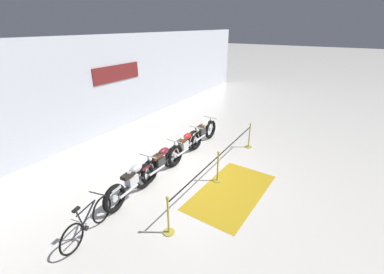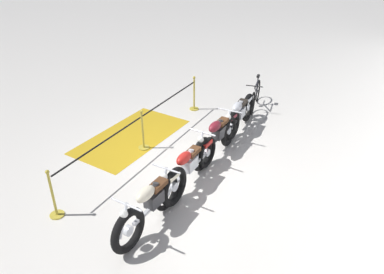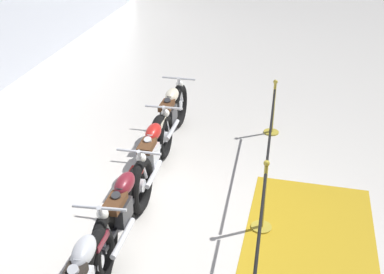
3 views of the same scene
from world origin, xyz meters
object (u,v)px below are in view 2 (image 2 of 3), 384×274
Objects in this scene: motorcycle_cream_3 at (152,204)px; stanchion_far_left at (165,109)px; motorcycle_maroon_1 at (218,136)px; bicycle at (256,96)px; motorcycle_red_2 at (188,167)px; stanchion_mid_left at (143,136)px; stanchion_mid_right at (54,201)px; motorcycle_silver_0 at (239,116)px; floor_banner at (132,136)px.

motorcycle_cream_3 is 0.40× the size of stanchion_far_left.
bicycle is (-2.96, -0.15, -0.11)m from motorcycle_maroon_1.
motorcycle_maroon_1 is at bearing -178.82° from motorcycle_cream_3.
bicycle is 0.30× the size of stanchion_far_left.
bicycle reaches higher than motorcycle_red_2.
motorcycle_maroon_1 is 1.48m from motorcycle_red_2.
stanchion_mid_right is at bearing 0.00° from stanchion_mid_left.
motorcycle_silver_0 is at bearing 160.31° from stanchion_mid_right.
motorcycle_maroon_1 is 2.97m from bicycle.
stanchion_mid_left is (0.68, -1.71, -0.12)m from motorcycle_maroon_1.
bicycle is 3.96m from stanchion_mid_left.
motorcycle_silver_0 is 1.71m from bicycle.
floor_banner is (1.62, -2.35, -0.48)m from motorcycle_silver_0.
motorcycle_cream_3 is at bearing 46.79° from floor_banner.
motorcycle_cream_3 is 3.64m from stanchion_far_left.
bicycle is (-4.44, -0.18, -0.10)m from motorcycle_red_2.
motorcycle_red_2 is 0.44× the size of stanchion_far_left.
motorcycle_cream_3 is at bearing 111.58° from stanchion_mid_right.
motorcycle_maroon_1 reaches higher than bicycle.
motorcycle_maroon_1 is 3.94m from stanchion_mid_right.
stanchion_mid_left reaches higher than motorcycle_red_2.
motorcycle_cream_3 is at bearing 2.09° from bicycle.
motorcycle_maroon_1 is at bearing -178.96° from motorcycle_red_2.
stanchion_mid_left is 0.34× the size of floor_banner.
stanchion_far_left is (0.93, -1.72, 0.18)m from motorcycle_silver_0.
stanchion_mid_left reaches higher than motorcycle_maroon_1.
motorcycle_silver_0 is 1.26m from motorcycle_maroon_1.
bicycle is at bearing 149.44° from floor_banner.
motorcycle_silver_0 reaches higher than bicycle.
motorcycle_cream_3 is at bearing 39.28° from stanchion_mid_left.
motorcycle_silver_0 is at bearing 179.68° from motorcycle_maroon_1.
stanchion_mid_left is (-0.81, -1.74, -0.12)m from motorcycle_red_2.
motorcycle_silver_0 is at bearing 127.42° from floor_banner.
stanchion_far_left is (-3.18, -1.77, 0.18)m from motorcycle_cream_3.
motorcycle_silver_0 is 0.97× the size of motorcycle_maroon_1.
stanchion_mid_right reaches higher than motorcycle_cream_3.
motorcycle_red_2 is (2.75, 0.02, -0.00)m from motorcycle_silver_0.
stanchion_mid_right is at bearing -40.18° from motorcycle_red_2.
bicycle is (-1.70, -0.16, -0.10)m from motorcycle_silver_0.
motorcycle_red_2 is 4.45m from bicycle.
motorcycle_maroon_1 is 1.07× the size of motorcycle_cream_3.
motorcycle_maroon_1 is 2.41m from floor_banner.
motorcycle_cream_3 is 2.11× the size of stanchion_mid_right.
stanchion_mid_left reaches higher than motorcycle_silver_0.
stanchion_mid_right is (6.50, -1.56, -0.02)m from bicycle.
stanchion_mid_right reaches higher than motorcycle_red_2.
motorcycle_maroon_1 is at bearing 111.56° from stanchion_mid_left.
floor_banner is (-0.32, -0.63, -0.35)m from stanchion_mid_left.
motorcycle_maroon_1 reaches higher than floor_banner.
motorcycle_cream_3 is 1.91m from stanchion_mid_right.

